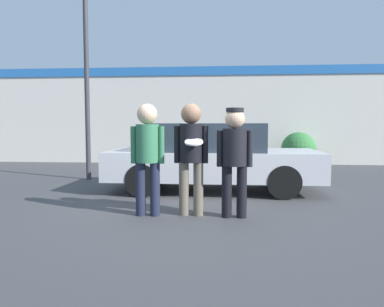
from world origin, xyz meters
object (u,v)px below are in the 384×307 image
object	(u,v)px
parked_car_near	(212,157)
shrub	(298,149)
person_middle_with_frisbee	(191,149)
street_lamp	(95,44)
person_right	(235,152)
person_left	(147,150)

from	to	relation	value
parked_car_near	shrub	world-z (taller)	parked_car_near
parked_car_near	person_middle_with_frisbee	bearing A→B (deg)	-96.24
person_middle_with_frisbee	street_lamp	size ratio (longest dim) A/B	0.31
person_right	shrub	xyz separation A→B (m)	(2.26, 6.99, -0.40)
person_right	parked_car_near	size ratio (longest dim) A/B	0.38
person_right	parked_car_near	world-z (taller)	person_right
person_right	person_left	bearing A→B (deg)	-179.93
street_lamp	person_middle_with_frisbee	bearing A→B (deg)	-52.47
parked_car_near	street_lamp	size ratio (longest dim) A/B	0.79
person_left	street_lamp	world-z (taller)	street_lamp
parked_car_near	shrub	distance (m)	5.42
parked_car_near	person_right	bearing A→B (deg)	-79.80
person_middle_with_frisbee	shrub	world-z (taller)	person_middle_with_frisbee
person_middle_with_frisbee	street_lamp	world-z (taller)	street_lamp
person_middle_with_frisbee	parked_car_near	xyz separation A→B (m)	(0.24, 2.19, -0.30)
person_left	shrub	size ratio (longest dim) A/B	1.49
parked_car_near	street_lamp	xyz separation A→B (m)	(-2.93, 1.31, 2.65)
person_right	shrub	bearing A→B (deg)	72.11
parked_car_near	shrub	bearing A→B (deg)	60.55
person_right	parked_car_near	distance (m)	2.32
person_right	parked_car_near	bearing A→B (deg)	100.20
shrub	person_middle_with_frisbee	bearing A→B (deg)	-112.79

